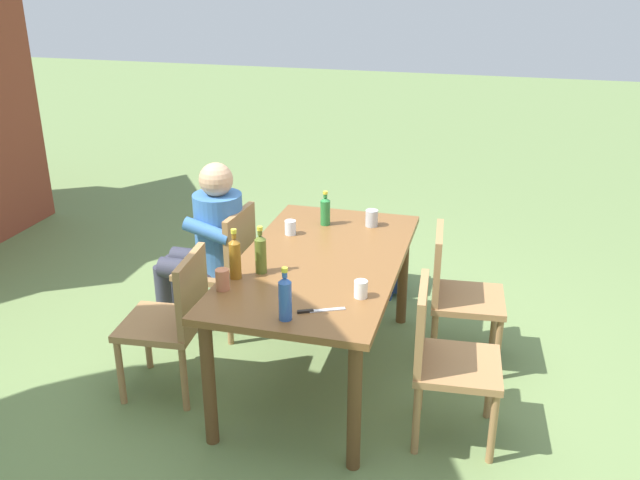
% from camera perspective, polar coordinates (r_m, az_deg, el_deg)
% --- Properties ---
extents(ground_plane, '(24.00, 24.00, 0.00)m').
position_cam_1_polar(ground_plane, '(4.36, -0.00, -10.88)').
color(ground_plane, '#6B844C').
extents(dining_table, '(1.72, 0.92, 0.77)m').
position_cam_1_polar(dining_table, '(4.03, -0.00, -2.77)').
color(dining_table, brown).
rests_on(dining_table, ground_plane).
extents(chair_far_right, '(0.47, 0.47, 0.87)m').
position_cam_1_polar(chair_far_right, '(4.66, -7.84, -1.91)').
color(chair_far_right, '#A37547').
rests_on(chair_far_right, ground_plane).
extents(chair_far_left, '(0.48, 0.48, 0.87)m').
position_cam_1_polar(chair_far_left, '(4.05, -11.94, -6.16)').
color(chair_far_left, '#A37547').
rests_on(chair_far_left, ground_plane).
extents(chair_near_left, '(0.47, 0.47, 0.87)m').
position_cam_1_polar(chair_near_left, '(3.67, 10.08, -9.26)').
color(chair_near_left, '#A37547').
rests_on(chair_near_left, ground_plane).
extents(chair_near_right, '(0.47, 0.47, 0.87)m').
position_cam_1_polar(chair_near_right, '(4.34, 11.09, -4.04)').
color(chair_near_right, '#A37547').
rests_on(chair_near_right, ground_plane).
extents(person_in_white_shirt, '(0.47, 0.61, 1.18)m').
position_cam_1_polar(person_in_white_shirt, '(4.64, -9.17, 0.14)').
color(person_in_white_shirt, '#3D70B2').
rests_on(person_in_white_shirt, ground_plane).
extents(bottle_olive, '(0.06, 0.06, 0.27)m').
position_cam_1_polar(bottle_olive, '(3.80, -4.92, -1.06)').
color(bottle_olive, '#566623').
rests_on(bottle_olive, dining_table).
extents(bottle_green, '(0.06, 0.06, 0.23)m').
position_cam_1_polar(bottle_green, '(4.47, 0.44, 2.46)').
color(bottle_green, '#287A38').
rests_on(bottle_green, dining_table).
extents(bottle_blue, '(0.06, 0.06, 0.27)m').
position_cam_1_polar(bottle_blue, '(3.30, -2.89, -4.74)').
color(bottle_blue, '#2D56A3').
rests_on(bottle_blue, dining_table).
extents(bottle_amber, '(0.06, 0.06, 0.28)m').
position_cam_1_polar(bottle_amber, '(3.74, -7.02, -1.41)').
color(bottle_amber, '#996019').
rests_on(bottle_amber, dining_table).
extents(cup_terracotta, '(0.07, 0.07, 0.11)m').
position_cam_1_polar(cup_terracotta, '(3.65, -8.05, -3.25)').
color(cup_terracotta, '#BC6B47').
rests_on(cup_terracotta, dining_table).
extents(cup_white, '(0.07, 0.07, 0.09)m').
position_cam_1_polar(cup_white, '(3.54, 3.39, -4.06)').
color(cup_white, white).
rests_on(cup_white, dining_table).
extents(cup_steel, '(0.08, 0.08, 0.11)m').
position_cam_1_polar(cup_steel, '(4.48, 4.28, 1.81)').
color(cup_steel, '#B2B7BC').
rests_on(cup_steel, dining_table).
extents(cup_glass, '(0.07, 0.07, 0.09)m').
position_cam_1_polar(cup_glass, '(4.33, -2.46, 1.03)').
color(cup_glass, silver).
rests_on(cup_glass, dining_table).
extents(table_knife, '(0.12, 0.23, 0.01)m').
position_cam_1_polar(table_knife, '(3.42, -0.20, -5.83)').
color(table_knife, silver).
rests_on(table_knife, dining_table).
extents(backpack_by_near_side, '(0.32, 0.26, 0.43)m').
position_cam_1_polar(backpack_by_near_side, '(5.28, 5.30, -2.13)').
color(backpack_by_near_side, '#2D4784').
rests_on(backpack_by_near_side, ground_plane).
extents(backpack_by_far_side, '(0.33, 0.25, 0.45)m').
position_cam_1_polar(backpack_by_far_side, '(5.29, 4.90, -1.93)').
color(backpack_by_far_side, '#2D4784').
rests_on(backpack_by_far_side, ground_plane).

